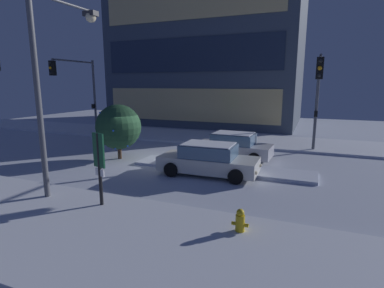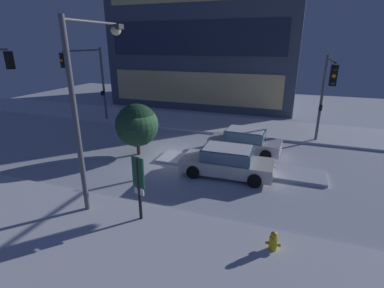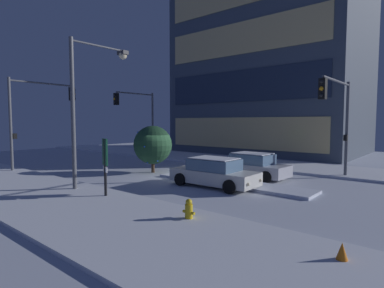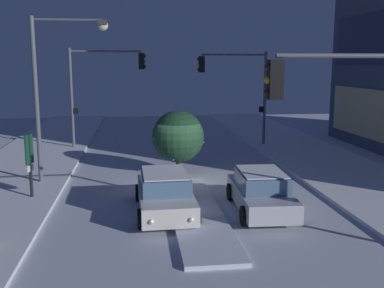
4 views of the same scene
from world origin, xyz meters
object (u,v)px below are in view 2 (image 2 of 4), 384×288
Objects in this scene: car_near at (227,162)px; traffic_light_corner_far_right at (326,87)px; street_lamp_arched at (89,88)px; parking_info_sign at (139,182)px; car_far at (245,142)px; fire_hydrant at (273,243)px; decorated_tree_median at (137,125)px; traffic_light_corner_far_left at (88,73)px.

traffic_light_corner_far_right reaches higher than car_near.
car_near is at bearing -45.28° from street_lamp_arched.
car_near is 1.80× the size of parking_info_sign.
traffic_light_corner_far_right is (4.23, 1.76, 3.27)m from car_far.
street_lamp_arched reaches higher than car_near.
parking_info_sign reaches higher than fire_hydrant.
fire_hydrant is 10.60m from decorated_tree_median.
street_lamp_arched reaches higher than parking_info_sign.
traffic_light_corner_far_left is at bearing 39.58° from street_lamp_arched.
parking_info_sign is (-2.10, -5.13, 0.94)m from car_near.
decorated_tree_median reaches higher than parking_info_sign.
street_lamp_arched reaches higher than traffic_light_corner_far_left.
traffic_light_corner_far_right is at bearing 88.94° from traffic_light_corner_far_left.
car_near is at bearing -10.11° from decorated_tree_median.
car_far is 5.57× the size of fire_hydrant.
street_lamp_arched is (-4.73, -7.80, 4.10)m from car_far.
traffic_light_corner_far_left reaches higher than car_far.
parking_info_sign is (2.35, -0.81, -3.15)m from street_lamp_arched.
street_lamp_arched is at bearing 172.84° from fire_hydrant.
street_lamp_arched reaches higher than fire_hydrant.
street_lamp_arched is at bearing 87.01° from parking_info_sign.
decorated_tree_median is (-1.27, 5.33, -2.98)m from street_lamp_arched.
traffic_light_corner_far_right is 1.85× the size of decorated_tree_median.
traffic_light_corner_far_right is 11.28m from decorated_tree_median.
car_far is 6.58m from decorated_tree_median.
decorated_tree_median is (-8.45, 6.24, 1.45)m from fire_hydrant.
street_lamp_arched is at bearing 39.03° from traffic_light_corner_far_left.
fire_hydrant is at bearing -63.59° from car_near.
car_far is 1.69× the size of parking_info_sign.
fire_hydrant is at bearing -36.44° from decorated_tree_median.
street_lamp_arched reaches higher than traffic_light_corner_far_right.
car_near is 14.07m from traffic_light_corner_far_left.
traffic_light_corner_far_left is 1.96× the size of decorated_tree_median.
traffic_light_corner_far_left is 0.83× the size of street_lamp_arched.
traffic_light_corner_far_left is at bearing 154.65° from car_near.
traffic_light_corner_far_right reaches higher than decorated_tree_median.
traffic_light_corner_far_left is at bearing 60.15° from parking_info_sign.
decorated_tree_median is at bearing -67.53° from traffic_light_corner_far_right.
decorated_tree_median reaches higher than car_near.
car_near is 3.50m from car_far.
car_near is 1.52× the size of decorated_tree_median.
fire_hydrant is 0.30× the size of parking_info_sign.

